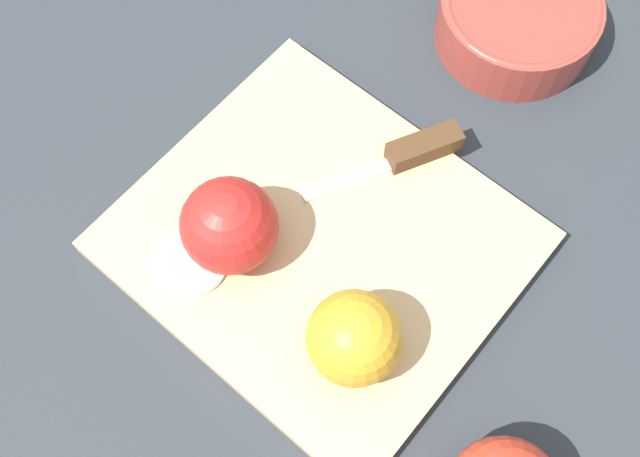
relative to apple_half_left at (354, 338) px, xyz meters
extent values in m
plane|color=#282D33|center=(0.09, -0.04, -0.05)|extent=(4.00, 4.00, 0.00)
cube|color=tan|center=(0.09, -0.04, -0.05)|extent=(0.34, 0.31, 0.02)
sphere|color=gold|center=(0.00, 0.00, 0.00)|extent=(0.07, 0.07, 0.07)
cylinder|color=#EFE5C6|center=(0.01, 0.00, 0.00)|extent=(0.01, 0.07, 0.07)
sphere|color=red|center=(0.13, 0.01, 0.00)|extent=(0.08, 0.08, 0.08)
cylinder|color=#EFE5C6|center=(0.13, 0.01, 0.00)|extent=(0.05, 0.06, 0.07)
cube|color=silver|center=(0.11, -0.10, -0.03)|extent=(0.04, 0.08, 0.00)
cube|color=#472D19|center=(0.09, -0.16, -0.03)|extent=(0.04, 0.07, 0.02)
cylinder|color=#EFE5C6|center=(0.14, 0.05, -0.03)|extent=(0.06, 0.06, 0.00)
cylinder|color=#99382D|center=(0.12, -0.33, -0.03)|extent=(0.15, 0.15, 0.05)
torus|color=#99382D|center=(0.12, -0.33, -0.01)|extent=(0.15, 0.15, 0.01)
camera|label=1|loc=(-0.09, 0.11, 0.53)|focal=42.00mm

